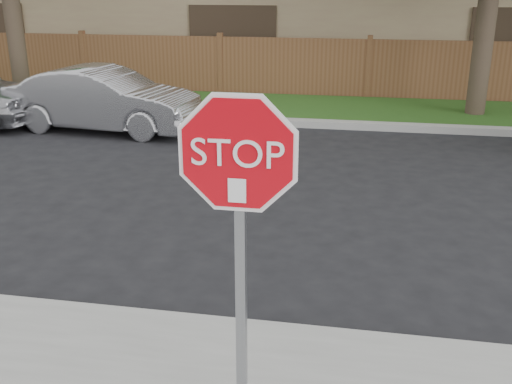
# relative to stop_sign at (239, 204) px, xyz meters

# --- Properties ---
(ground) EXTENTS (90.00, 90.00, 0.00)m
(ground) POSITION_rel_stop_sign_xyz_m (0.76, 1.48, -1.83)
(ground) COLOR black
(ground) RESTS_ON ground
(far_curb) EXTENTS (70.00, 0.30, 0.15)m
(far_curb) POSITION_rel_stop_sign_xyz_m (0.76, 9.63, -1.75)
(far_curb) COLOR gray
(far_curb) RESTS_ON ground
(grass_strip) EXTENTS (70.00, 3.00, 0.12)m
(grass_strip) POSITION_rel_stop_sign_xyz_m (0.76, 11.28, -1.77)
(grass_strip) COLOR #1E4714
(grass_strip) RESTS_ON ground
(fence) EXTENTS (70.00, 0.12, 1.60)m
(fence) POSITION_rel_stop_sign_xyz_m (0.76, 12.88, -1.03)
(fence) COLOR brown
(fence) RESTS_ON ground
(stop_sign) EXTENTS (1.01, 0.13, 2.55)m
(stop_sign) POSITION_rel_stop_sign_xyz_m (0.00, 0.00, 0.00)
(stop_sign) COLOR gray
(stop_sign) RESTS_ON sidewalk_near
(sedan_left) EXTENTS (4.20, 1.83, 1.35)m
(sedan_left) POSITION_rel_stop_sign_xyz_m (-4.72, 8.50, -1.16)
(sedan_left) COLOR #A4A5A9
(sedan_left) RESTS_ON ground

